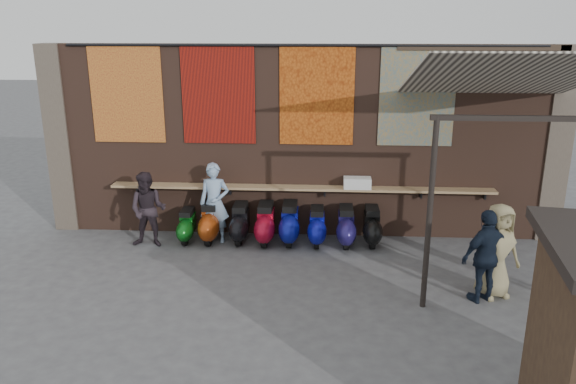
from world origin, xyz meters
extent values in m
plane|color=#474749|center=(0.00, 0.00, 0.00)|extent=(70.00, 70.00, 0.00)
cube|color=brown|center=(0.00, 2.70, 2.00)|extent=(10.00, 0.40, 4.00)
cube|color=#4C4238|center=(-5.20, 2.70, 2.00)|extent=(0.50, 0.50, 4.00)
cube|color=#4C4238|center=(5.20, 2.70, 2.00)|extent=(0.50, 0.50, 4.00)
cube|color=#9E7A51|center=(0.00, 2.33, 1.10)|extent=(8.00, 0.32, 0.05)
cube|color=white|center=(1.16, 2.30, 1.24)|extent=(0.56, 0.28, 0.23)
cube|color=maroon|center=(-3.60, 2.48, 3.00)|extent=(1.50, 0.02, 2.00)
cube|color=red|center=(-1.70, 2.48, 3.00)|extent=(1.50, 0.02, 2.00)
cube|color=#C25A18|center=(0.30, 2.48, 3.00)|extent=(1.50, 0.02, 2.00)
cube|color=#235E83|center=(2.30, 2.48, 3.00)|extent=(1.50, 0.02, 2.00)
cylinder|color=black|center=(0.00, 2.47, 3.98)|extent=(9.50, 0.06, 0.06)
imported|color=#8BA9CA|center=(-1.77, 2.00, 0.84)|extent=(0.62, 0.41, 1.68)
imported|color=#292026|center=(-3.07, 1.66, 0.78)|extent=(0.77, 0.61, 1.56)
imported|color=black|center=(3.11, -0.33, 0.79)|extent=(1.00, 0.74, 1.58)
imported|color=#9D8F63|center=(3.34, -0.14, 0.81)|extent=(0.92, 0.75, 1.62)
cube|color=beige|center=(3.50, 0.90, 3.55)|extent=(3.20, 3.28, 0.97)
cube|color=#33261C|center=(3.50, 2.49, 3.95)|extent=(3.30, 0.08, 0.12)
cube|color=black|center=(3.50, -0.60, 3.08)|extent=(3.00, 0.08, 0.08)
cylinder|color=black|center=(2.10, -0.60, 1.55)|extent=(0.09, 0.09, 3.10)
camera|label=1|loc=(0.43, -8.89, 4.42)|focal=35.00mm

